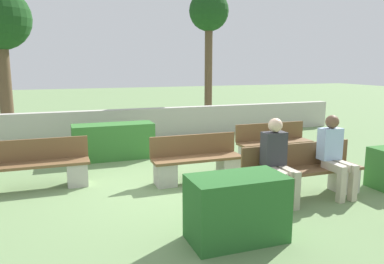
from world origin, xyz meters
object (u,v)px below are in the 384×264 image
tree_center_left (209,17)px  bench_left_side (31,170)px  bench_right_side (274,147)px  bench_front (303,176)px  person_seated_woman (335,151)px  person_seated_man (278,157)px  bench_back (197,164)px

tree_center_left → bench_left_side: bearing=-134.6°
bench_left_side → bench_right_side: 5.15m
bench_front → person_seated_woman: size_ratio=1.56×
bench_front → bench_left_side: bearing=155.8°
bench_front → bench_left_side: (-4.36, 1.96, -0.00)m
person_seated_woman → tree_center_left: 8.67m
bench_front → person_seated_woman: (0.51, -0.14, 0.42)m
bench_right_side → person_seated_woman: 2.34m
person_seated_man → bench_front: bearing=13.2°
bench_right_side → tree_center_left: 6.79m
bench_back → bench_right_side: bearing=29.8°
bench_back → person_seated_man: 1.77m
bench_front → person_seated_woman: 0.67m
bench_left_side → person_seated_woman: (4.87, -2.10, 0.42)m
bench_back → person_seated_woman: 2.48m
bench_front → person_seated_woman: person_seated_woman is taller
bench_left_side → tree_center_left: 9.05m
bench_right_side → person_seated_man: size_ratio=1.29×
bench_back → bench_front: bearing=-34.0°
bench_back → tree_center_left: size_ratio=0.36×
bench_left_side → tree_center_left: (5.85, 5.92, 3.56)m
bench_front → bench_right_side: size_ratio=1.20×
bench_left_side → person_seated_man: size_ratio=1.47×
person_seated_man → tree_center_left: bearing=75.4°
bench_front → person_seated_man: 0.75m
person_seated_woman → tree_center_left: (0.98, 8.02, 3.14)m
bench_back → person_seated_man: person_seated_man is taller
person_seated_woman → bench_right_side: bearing=83.3°
tree_center_left → person_seated_man: bearing=-104.6°
bench_back → tree_center_left: 7.96m
bench_front → person_seated_man: person_seated_man is taller
person_seated_woman → tree_center_left: tree_center_left is taller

